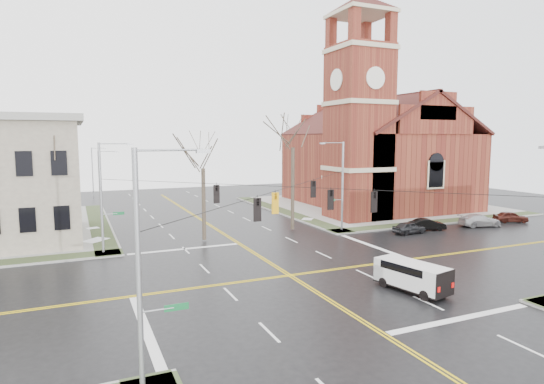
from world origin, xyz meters
name	(u,v)px	position (x,y,z in m)	size (l,w,h in m)	color
ground	(290,275)	(0.00, 0.00, 0.00)	(120.00, 120.00, 0.00)	black
sidewalks	(290,274)	(0.00, 0.00, 0.08)	(80.00, 80.00, 0.17)	gray
road_markings	(290,275)	(0.00, 0.00, 0.01)	(100.00, 100.00, 0.01)	gold
church	(373,146)	(24.76, 24.78, 8.43)	(24.28, 27.48, 27.50)	maroon
signal_pole_ne	(341,183)	(11.32, 11.50, 4.95)	(2.75, 0.22, 9.00)	gray
signal_pole_nw	(103,194)	(-11.32, 11.50, 4.95)	(2.75, 0.22, 9.00)	gray
signal_pole_sw	(144,267)	(-11.32, -11.50, 4.95)	(2.75, 0.22, 9.00)	gray
span_wires	(290,187)	(0.00, 0.00, 6.20)	(23.02, 23.02, 0.03)	black
traffic_signals	(294,199)	(0.00, -0.67, 5.45)	(8.21, 8.26, 1.30)	black
streetlight_north_a	(101,182)	(-10.65, 28.00, 4.47)	(2.30, 0.20, 8.00)	gray
streetlight_north_b	(93,171)	(-10.65, 48.00, 4.47)	(2.30, 0.20, 8.00)	gray
cargo_van	(409,274)	(5.50, -5.79, 1.06)	(2.79, 4.99, 1.79)	white
parked_car_a	(409,228)	(17.08, 7.86, 0.61)	(1.44, 3.57, 1.22)	black
parked_car_b	(427,224)	(20.00, 8.46, 0.61)	(1.28, 3.67, 1.21)	black
parked_car_c	(480,220)	(26.58, 7.73, 0.66)	(1.85, 4.55, 1.32)	#B3B3B6
parked_car_d	(511,217)	(31.86, 8.15, 0.63)	(1.49, 3.69, 1.26)	#481B14
tree_nw_far	(55,150)	(-14.75, 13.86, 8.53)	(4.00, 4.00, 11.79)	#3D3327
tree_nw_near	(203,164)	(-2.62, 12.77, 7.20)	(4.00, 4.00, 9.91)	#3D3327
tree_ne	(293,142)	(7.05, 13.92, 9.13)	(4.00, 4.00, 12.63)	#3D3327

